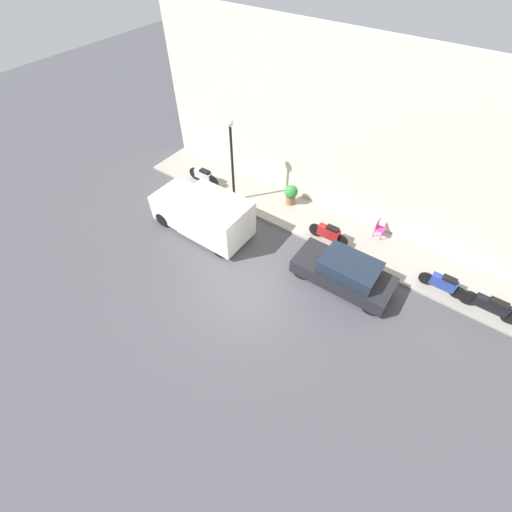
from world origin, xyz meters
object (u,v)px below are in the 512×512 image
object	(u,v)px
parked_car	(345,273)
motorcycle_red	(329,233)
scooter_silver	(204,176)
cafe_chair	(379,227)
motorcycle_black	(491,306)
potted_plant	(291,194)
motorcycle_blue	(443,283)
streetlamp	(231,150)
delivery_van	(203,213)

from	to	relation	value
parked_car	motorcycle_red	world-z (taller)	parked_car
scooter_silver	cafe_chair	xyz separation A→B (m)	(1.47, -8.99, 0.06)
motorcycle_black	potted_plant	xyz separation A→B (m)	(1.28, 9.33, 0.12)
motorcycle_blue	motorcycle_black	distance (m)	1.72
parked_car	potted_plant	xyz separation A→B (m)	(3.02, 4.28, 0.03)
motorcycle_blue	potted_plant	bearing A→B (deg)	80.97
motorcycle_red	potted_plant	size ratio (longest dim) A/B	1.83
streetlamp	potted_plant	world-z (taller)	streetlamp
parked_car	motorcycle_black	size ratio (longest dim) A/B	1.84
streetlamp	motorcycle_blue	bearing A→B (deg)	-88.97
delivery_van	motorcycle_black	distance (m)	11.90
delivery_van	streetlamp	bearing A→B (deg)	3.40
delivery_van	motorcycle_red	size ratio (longest dim) A/B	2.46
potted_plant	cafe_chair	distance (m)	4.41
streetlamp	potted_plant	size ratio (longest dim) A/B	4.15
scooter_silver	streetlamp	size ratio (longest dim) A/B	0.45
delivery_van	potted_plant	bearing A→B (deg)	-31.07
scooter_silver	motorcycle_red	size ratio (longest dim) A/B	1.03
potted_plant	cafe_chair	world-z (taller)	potted_plant
motorcycle_black	streetlamp	bearing A→B (deg)	90.55
motorcycle_red	streetlamp	xyz separation A→B (m)	(-0.08, 5.18, 2.31)
motorcycle_blue	cafe_chair	world-z (taller)	cafe_chair
scooter_silver	cafe_chair	distance (m)	9.11
parked_car	motorcycle_blue	world-z (taller)	parked_car
scooter_silver	cafe_chair	bearing A→B (deg)	-80.74
motorcycle_blue	scooter_silver	size ratio (longest dim) A/B	0.92
motorcycle_black	motorcycle_blue	bearing A→B (deg)	87.69
scooter_silver	cafe_chair	world-z (taller)	cafe_chair
parked_car	cafe_chair	world-z (taller)	parked_car
parked_car	motorcycle_black	xyz separation A→B (m)	(1.74, -5.04, -0.09)
parked_car	motorcycle_blue	bearing A→B (deg)	-61.45
parked_car	motorcycle_black	bearing A→B (deg)	-70.96
motorcycle_blue	scooter_silver	bearing A→B (deg)	89.99
motorcycle_black	cafe_chair	size ratio (longest dim) A/B	2.36
motorcycle_blue	potted_plant	size ratio (longest dim) A/B	1.73
delivery_van	motorcycle_blue	size ratio (longest dim) A/B	2.60
parked_car	scooter_silver	bearing A→B (deg)	78.46
delivery_van	cafe_chair	xyz separation A→B (m)	(4.07, -6.70, -0.36)
delivery_van	streetlamp	xyz separation A→B (m)	(2.42, 0.14, 1.89)
delivery_van	potted_plant	distance (m)	4.46
parked_car	motorcycle_black	distance (m)	5.33
delivery_van	motorcycle_blue	world-z (taller)	delivery_van
motorcycle_red	streetlamp	bearing A→B (deg)	90.87
delivery_van	motorcycle_black	world-z (taller)	delivery_van
motorcycle_red	motorcycle_blue	bearing A→B (deg)	-88.79
motorcycle_blue	motorcycle_red	distance (m)	4.87
scooter_silver	potted_plant	world-z (taller)	potted_plant
motorcycle_blue	scooter_silver	xyz separation A→B (m)	(0.00, 12.20, 0.02)
parked_car	streetlamp	distance (m)	7.27
scooter_silver	delivery_van	bearing A→B (deg)	-138.71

